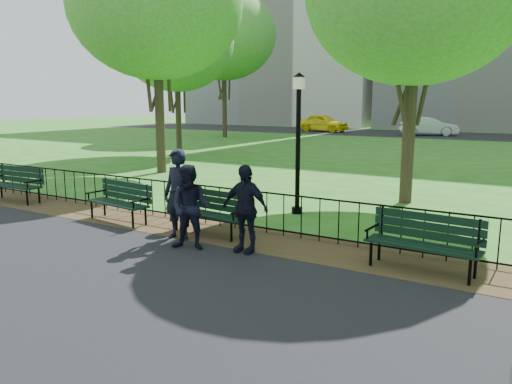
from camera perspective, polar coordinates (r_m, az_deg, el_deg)
The scene contains 19 objects.
ground at distance 9.28m, azimuth -8.27°, elevation -7.02°, with size 120.00×120.00×0.00m, color #2C631A.
asphalt_path at distance 7.17m, azimuth -26.27°, elevation -13.37°, with size 60.00×9.20×0.01m, color black.
dirt_strip at distance 10.43m, azimuth -3.02°, elevation -4.88°, with size 60.00×1.60×0.01m, color #322414.
far_street at distance 42.27m, azimuth 23.59°, elevation 5.87°, with size 70.00×9.00×0.01m, color black.
iron_fence at distance 10.72m, azimuth -1.54°, elevation -1.78°, with size 24.06×0.06×1.00m.
apartment_west at distance 62.24m, azimuth 4.67°, elevation 19.92°, with size 22.00×15.00×26.00m, color beige.
park_bench_main at distance 10.60m, azimuth -6.96°, elevation -1.31°, with size 1.90×0.69×0.99m.
park_bench_left_a at distance 11.88m, azimuth -15.18°, elevation -0.57°, with size 1.81×0.75×1.00m.
park_bench_left_b at distance 15.24m, azimuth -25.72°, elevation 1.24°, with size 1.87×0.66×1.05m.
park_bench_right_a at distance 8.59m, azimuth 18.71°, elevation -4.83°, with size 1.85×0.70×1.03m.
lamppost at distance 12.17m, azimuth 4.83°, elevation 6.15°, with size 0.31×0.31×3.42m.
tree_near_w at distance 19.85m, azimuth -11.37°, elevation 20.27°, with size 6.42×6.42×8.95m.
tree_mid_w at distance 26.41m, azimuth -9.09°, elevation 16.55°, with size 5.81×5.81×8.10m.
tree_far_w at distance 38.04m, azimuth -3.71°, elevation 17.47°, with size 7.66×7.66×10.67m.
person_left at distance 10.04m, azimuth -8.90°, elevation -0.30°, with size 0.66×0.43×1.81m, color black.
person_mid at distance 9.33m, azimuth -7.51°, elevation -1.76°, with size 0.78×0.40×1.60m, color black.
person_right at distance 9.09m, azimuth -1.27°, elevation -1.91°, with size 0.95×0.39×1.62m, color black.
taxi at distance 44.65m, azimuth 7.69°, elevation 7.84°, with size 1.81×4.49×1.53m, color yellow.
sedan_silver at distance 41.55m, azimuth 19.07°, elevation 7.11°, with size 1.52×4.37×1.44m, color #ADAFB5.
Camera 1 is at (5.68, -6.80, 2.78)m, focal length 35.00 mm.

